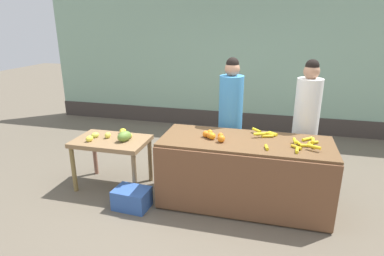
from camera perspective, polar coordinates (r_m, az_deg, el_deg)
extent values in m
plane|color=#665B4C|center=(4.46, 3.16, -12.25)|extent=(24.00, 24.00, 0.00)
cube|color=#8CB299|center=(7.05, 8.66, 11.64)|extent=(8.72, 0.20, 2.93)
cube|color=#3F3833|center=(7.21, 8.08, 1.35)|extent=(8.72, 0.04, 0.36)
cube|color=brown|center=(4.21, 9.19, -7.74)|extent=(2.11, 0.83, 0.88)
cube|color=brown|center=(3.82, 8.53, -10.53)|extent=(2.11, 0.03, 0.82)
cube|color=olive|center=(4.62, -14.14, -2.29)|extent=(1.01, 0.66, 0.06)
cylinder|color=olive|center=(4.77, -20.25, -6.91)|extent=(0.06, 0.06, 0.66)
cylinder|color=olive|center=(4.34, -10.15, -8.55)|extent=(0.06, 0.06, 0.66)
cylinder|color=#8F614E|center=(5.19, -16.85, -4.46)|extent=(0.06, 0.06, 0.66)
cylinder|color=olive|center=(4.80, -7.43, -5.68)|extent=(0.06, 0.06, 0.66)
cylinder|color=yellow|center=(4.21, 19.74, -1.84)|extent=(0.14, 0.13, 0.04)
cylinder|color=yellow|center=(3.81, 18.12, -3.79)|extent=(0.05, 0.13, 0.04)
cylinder|color=gold|center=(4.12, 20.67, -2.41)|extent=(0.13, 0.09, 0.04)
cylinder|color=gold|center=(4.01, 20.43, -2.94)|extent=(0.09, 0.14, 0.04)
cylinder|color=yellow|center=(3.81, 13.07, -3.36)|extent=(0.06, 0.13, 0.04)
cylinder|color=gold|center=(4.29, 14.15, -0.95)|extent=(0.13, 0.11, 0.04)
cylinder|color=yellow|center=(4.26, 13.85, -1.05)|extent=(0.14, 0.09, 0.04)
cylinder|color=gold|center=(4.05, 18.23, -2.51)|extent=(0.09, 0.14, 0.04)
cylinder|color=gold|center=(3.91, 18.02, -3.25)|extent=(0.13, 0.11, 0.04)
cylinder|color=yellow|center=(3.99, 19.51, -2.94)|extent=(0.13, 0.06, 0.04)
cylinder|color=gold|center=(4.17, 13.22, -1.41)|extent=(0.15, 0.08, 0.04)
cylinder|color=yellow|center=(3.90, 20.84, -3.14)|extent=(0.15, 0.09, 0.04)
cylinder|color=yellow|center=(4.14, 11.90, -1.02)|extent=(0.15, 0.10, 0.04)
cylinder|color=yellow|center=(4.01, 17.78, -2.18)|extent=(0.05, 0.14, 0.04)
cylinder|color=yellow|center=(4.27, 11.39, -0.40)|extent=(0.13, 0.13, 0.04)
cylinder|color=gold|center=(4.09, 20.64, -2.11)|extent=(0.05, 0.14, 0.04)
sphere|color=orange|center=(4.04, 5.08, -1.35)|extent=(0.07, 0.07, 0.07)
sphere|color=orange|center=(4.02, 3.21, -1.32)|extent=(0.09, 0.09, 0.09)
sphere|color=orange|center=(4.07, 2.48, -1.07)|extent=(0.08, 0.08, 0.08)
sphere|color=orange|center=(4.15, 3.17, -0.78)|extent=(0.07, 0.07, 0.07)
sphere|color=orange|center=(3.91, 5.21, -1.90)|extent=(0.09, 0.09, 0.09)
sphere|color=orange|center=(4.00, 3.61, -1.44)|extent=(0.09, 0.09, 0.09)
ellipsoid|color=#D9CE47|center=(4.65, -14.73, -1.25)|extent=(0.09, 0.11, 0.08)
ellipsoid|color=#DEDE46|center=(4.72, -12.23, -0.83)|extent=(0.11, 0.11, 0.07)
ellipsoid|color=#D8DF4A|center=(4.72, -16.78, -1.20)|extent=(0.13, 0.14, 0.07)
ellipsoid|color=#D4C848|center=(4.56, -11.08, -1.39)|extent=(0.11, 0.12, 0.08)
ellipsoid|color=yellow|center=(4.80, -12.15, -0.49)|extent=(0.12, 0.11, 0.07)
ellipsoid|color=yellow|center=(4.59, -17.72, -1.81)|extent=(0.11, 0.13, 0.08)
ellipsoid|color=olive|center=(4.47, -11.90, -1.43)|extent=(0.21, 0.26, 0.14)
cylinder|color=#33333D|center=(4.87, 6.55, -4.98)|extent=(0.29, 0.29, 0.70)
cylinder|color=#3F8CCC|center=(4.62, 6.90, 3.93)|extent=(0.34, 0.34, 0.86)
sphere|color=tan|center=(4.52, 7.16, 10.37)|extent=(0.21, 0.21, 0.21)
sphere|color=black|center=(4.51, 7.20, 11.23)|extent=(0.18, 0.18, 0.18)
cylinder|color=#33333D|center=(4.89, 18.75, -5.79)|extent=(0.29, 0.29, 0.70)
cylinder|color=white|center=(4.64, 19.73, 3.03)|extent=(0.34, 0.34, 0.86)
sphere|color=tan|center=(4.54, 20.45, 9.40)|extent=(0.21, 0.21, 0.21)
sphere|color=black|center=(4.53, 20.55, 10.25)|extent=(0.18, 0.18, 0.18)
cube|color=#3359A5|center=(4.26, -10.60, -12.15)|extent=(0.46, 0.35, 0.26)
ellipsoid|color=tan|center=(5.20, -2.09, -4.11)|extent=(0.42, 0.45, 0.57)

